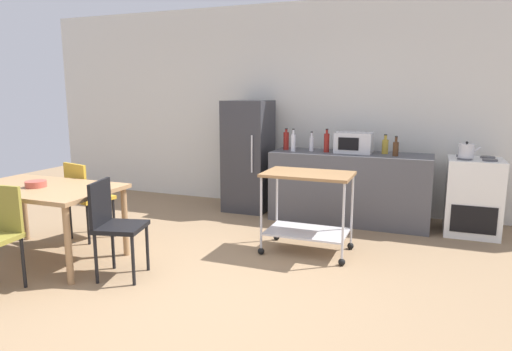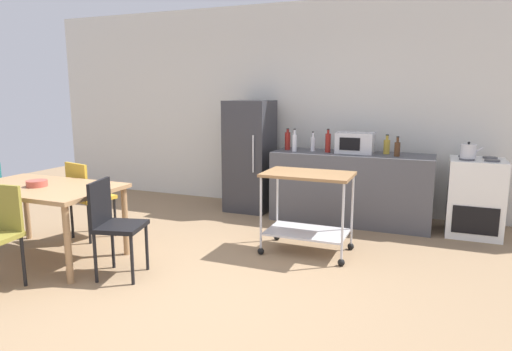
{
  "view_description": "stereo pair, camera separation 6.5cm",
  "coord_description": "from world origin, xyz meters",
  "px_view_note": "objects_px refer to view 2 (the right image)",
  "views": [
    {
      "loc": [
        1.84,
        -3.13,
        1.66
      ],
      "look_at": [
        0.15,
        1.2,
        0.8
      ],
      "focal_mm": 31.56,
      "sensor_mm": 36.0,
      "label": 1
    },
    {
      "loc": [
        1.9,
        -3.1,
        1.66
      ],
      "look_at": [
        0.15,
        1.2,
        0.8
      ],
      "focal_mm": 31.56,
      "sensor_mm": 36.0,
      "label": 2
    }
  ],
  "objects_px": {
    "chair_black": "(113,221)",
    "kettle": "(468,151)",
    "microwave": "(355,143)",
    "kitchen_cart": "(307,199)",
    "chair_mustard": "(87,194)",
    "fruit_bowl": "(37,183)",
    "stove_oven": "(475,197)",
    "dining_table": "(42,194)",
    "bottle_soy_sauce": "(295,142)",
    "bottle_soda": "(397,149)",
    "bottle_wine": "(387,146)",
    "bottle_vinegar": "(288,141)",
    "bottle_sparkling_water": "(328,142)",
    "bottle_hot_sauce": "(313,143)",
    "refrigerator": "(250,156)"
  },
  "relations": [
    {
      "from": "bottle_vinegar",
      "to": "bottle_wine",
      "type": "height_order",
      "value": "bottle_vinegar"
    },
    {
      "from": "dining_table",
      "to": "bottle_hot_sauce",
      "type": "height_order",
      "value": "bottle_hot_sauce"
    },
    {
      "from": "dining_table",
      "to": "kitchen_cart",
      "type": "height_order",
      "value": "kitchen_cart"
    },
    {
      "from": "microwave",
      "to": "bottle_soda",
      "type": "bearing_deg",
      "value": -14.14
    },
    {
      "from": "bottle_soy_sauce",
      "to": "kettle",
      "type": "xyz_separation_m",
      "value": [
        2.06,
        0.02,
        -0.02
      ]
    },
    {
      "from": "bottle_vinegar",
      "to": "fruit_bowl",
      "type": "distance_m",
      "value": 3.09
    },
    {
      "from": "bottle_wine",
      "to": "kettle",
      "type": "height_order",
      "value": "bottle_wine"
    },
    {
      "from": "dining_table",
      "to": "stove_oven",
      "type": "xyz_separation_m",
      "value": [
        4.06,
        2.49,
        -0.22
      ]
    },
    {
      "from": "stove_oven",
      "to": "bottle_soy_sauce",
      "type": "distance_m",
      "value": 2.26
    },
    {
      "from": "bottle_wine",
      "to": "bottle_soy_sauce",
      "type": "bearing_deg",
      "value": -170.42
    },
    {
      "from": "chair_black",
      "to": "chair_mustard",
      "type": "bearing_deg",
      "value": 38.75
    },
    {
      "from": "chair_black",
      "to": "bottle_sparkling_water",
      "type": "xyz_separation_m",
      "value": [
        1.35,
        2.54,
        0.51
      ]
    },
    {
      "from": "refrigerator",
      "to": "kettle",
      "type": "height_order",
      "value": "refrigerator"
    },
    {
      "from": "bottle_soy_sauce",
      "to": "bottle_hot_sauce",
      "type": "distance_m",
      "value": 0.25
    },
    {
      "from": "bottle_sparkling_water",
      "to": "bottle_soda",
      "type": "xyz_separation_m",
      "value": [
        0.86,
        -0.06,
        -0.03
      ]
    },
    {
      "from": "chair_mustard",
      "to": "bottle_hot_sauce",
      "type": "distance_m",
      "value": 2.86
    },
    {
      "from": "chair_mustard",
      "to": "kitchen_cart",
      "type": "relative_size",
      "value": 0.98
    },
    {
      "from": "dining_table",
      "to": "bottle_soda",
      "type": "relative_size",
      "value": 6.19
    },
    {
      "from": "bottle_vinegar",
      "to": "bottle_sparkling_water",
      "type": "xyz_separation_m",
      "value": [
        0.56,
        -0.05,
        0.0
      ]
    },
    {
      "from": "chair_mustard",
      "to": "bottle_vinegar",
      "type": "relative_size",
      "value": 3.1
    },
    {
      "from": "bottle_hot_sauce",
      "to": "kettle",
      "type": "relative_size",
      "value": 1.07
    },
    {
      "from": "chair_mustard",
      "to": "microwave",
      "type": "height_order",
      "value": "microwave"
    },
    {
      "from": "kitchen_cart",
      "to": "stove_oven",
      "type": "bearing_deg",
      "value": 38.75
    },
    {
      "from": "chair_mustard",
      "to": "fruit_bowl",
      "type": "distance_m",
      "value": 0.74
    },
    {
      "from": "bottle_soda",
      "to": "fruit_bowl",
      "type": "relative_size",
      "value": 1.23
    },
    {
      "from": "chair_black",
      "to": "kettle",
      "type": "xyz_separation_m",
      "value": [
        2.99,
        2.49,
        0.48
      ]
    },
    {
      "from": "chair_black",
      "to": "microwave",
      "type": "distance_m",
      "value": 3.16
    },
    {
      "from": "bottle_vinegar",
      "to": "fruit_bowl",
      "type": "relative_size",
      "value": 1.46
    },
    {
      "from": "bottle_vinegar",
      "to": "fruit_bowl",
      "type": "height_order",
      "value": "bottle_vinegar"
    },
    {
      "from": "refrigerator",
      "to": "bottle_vinegar",
      "type": "bearing_deg",
      "value": -6.92
    },
    {
      "from": "dining_table",
      "to": "bottle_soy_sauce",
      "type": "relative_size",
      "value": 5.09
    },
    {
      "from": "chair_mustard",
      "to": "fruit_bowl",
      "type": "height_order",
      "value": "chair_mustard"
    },
    {
      "from": "bottle_sparkling_water",
      "to": "bottle_wine",
      "type": "bearing_deg",
      "value": 9.29
    },
    {
      "from": "chair_mustard",
      "to": "microwave",
      "type": "relative_size",
      "value": 1.93
    },
    {
      "from": "bottle_soy_sauce",
      "to": "bottle_soda",
      "type": "relative_size",
      "value": 1.22
    },
    {
      "from": "bottle_hot_sauce",
      "to": "bottle_wine",
      "type": "xyz_separation_m",
      "value": [
        0.93,
        0.07,
        -0.0
      ]
    },
    {
      "from": "bottle_vinegar",
      "to": "bottle_hot_sauce",
      "type": "relative_size",
      "value": 1.12
    },
    {
      "from": "microwave",
      "to": "fruit_bowl",
      "type": "height_order",
      "value": "microwave"
    },
    {
      "from": "chair_black",
      "to": "kitchen_cart",
      "type": "bearing_deg",
      "value": -63.2
    },
    {
      "from": "stove_oven",
      "to": "bottle_vinegar",
      "type": "relative_size",
      "value": 3.2
    },
    {
      "from": "dining_table",
      "to": "bottle_vinegar",
      "type": "relative_size",
      "value": 5.22
    },
    {
      "from": "dining_table",
      "to": "chair_black",
      "type": "distance_m",
      "value": 0.97
    },
    {
      "from": "kitchen_cart",
      "to": "microwave",
      "type": "height_order",
      "value": "microwave"
    },
    {
      "from": "dining_table",
      "to": "bottle_soda",
      "type": "xyz_separation_m",
      "value": [
        3.17,
        2.39,
        0.32
      ]
    },
    {
      "from": "kitchen_cart",
      "to": "bottle_sparkling_water",
      "type": "distance_m",
      "value": 1.37
    },
    {
      "from": "dining_table",
      "to": "bottle_sparkling_water",
      "type": "bearing_deg",
      "value": 46.76
    },
    {
      "from": "chair_mustard",
      "to": "stove_oven",
      "type": "distance_m",
      "value": 4.5
    },
    {
      "from": "bottle_sparkling_water",
      "to": "bottle_hot_sauce",
      "type": "bearing_deg",
      "value": 167.75
    },
    {
      "from": "bottle_wine",
      "to": "fruit_bowl",
      "type": "height_order",
      "value": "bottle_wine"
    },
    {
      "from": "stove_oven",
      "to": "dining_table",
      "type": "bearing_deg",
      "value": -148.48
    }
  ]
}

